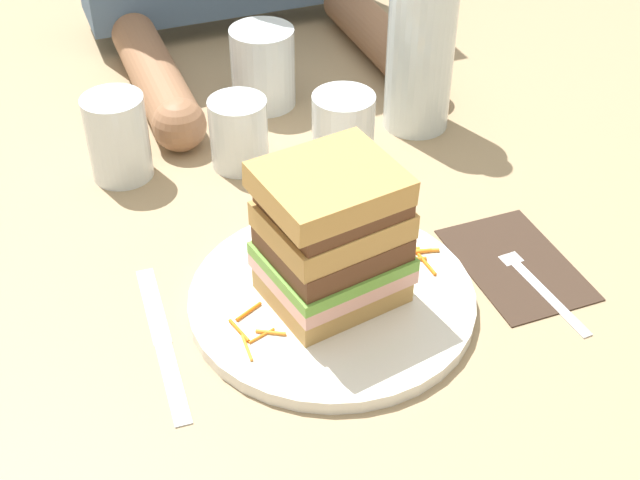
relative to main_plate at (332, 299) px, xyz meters
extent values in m
plane|color=#9E8460|center=(-0.01, 0.02, -0.01)|extent=(3.00, 3.00, 0.00)
cylinder|color=white|center=(0.00, 0.00, 0.00)|extent=(0.26, 0.26, 0.01)
cube|color=tan|center=(0.00, 0.00, 0.02)|extent=(0.13, 0.11, 0.02)
cube|color=#E0A393|center=(0.00, 0.00, 0.04)|extent=(0.13, 0.12, 0.01)
cube|color=#6BA83D|center=(0.00, 0.00, 0.05)|extent=(0.13, 0.12, 0.01)
cube|color=#56331E|center=(0.00, 0.00, 0.07)|extent=(0.12, 0.11, 0.02)
cube|color=tan|center=(0.00, 0.00, 0.09)|extent=(0.13, 0.11, 0.02)
cube|color=#56331E|center=(0.00, 0.00, 0.11)|extent=(0.12, 0.11, 0.01)
cube|color=tan|center=(0.00, 0.00, 0.13)|extent=(0.13, 0.11, 0.03)
cylinder|color=orange|center=(-0.09, -0.04, 0.01)|extent=(0.00, 0.03, 0.00)
cylinder|color=orange|center=(-0.09, -0.02, 0.01)|extent=(0.01, 0.03, 0.00)
cylinder|color=orange|center=(-0.08, 0.00, 0.01)|extent=(0.03, 0.02, 0.00)
cylinder|color=orange|center=(-0.08, -0.03, 0.01)|extent=(0.03, 0.01, 0.00)
cylinder|color=orange|center=(-0.07, -0.03, 0.01)|extent=(0.02, 0.02, 0.00)
cylinder|color=orange|center=(0.08, 0.02, 0.01)|extent=(0.02, 0.02, 0.00)
cylinder|color=orange|center=(0.08, 0.04, 0.01)|extent=(0.02, 0.02, 0.00)
cylinder|color=orange|center=(0.10, 0.03, 0.01)|extent=(0.03, 0.01, 0.00)
cylinder|color=orange|center=(0.09, 0.04, 0.01)|extent=(0.01, 0.02, 0.00)
cylinder|color=orange|center=(0.09, 0.02, 0.01)|extent=(0.02, 0.01, 0.00)
cylinder|color=orange|center=(0.10, 0.02, 0.01)|extent=(0.03, 0.01, 0.00)
cylinder|color=orange|center=(0.09, 0.03, 0.01)|extent=(0.02, 0.01, 0.00)
cylinder|color=orange|center=(0.09, 0.04, 0.01)|extent=(0.03, 0.02, 0.00)
cylinder|color=orange|center=(0.10, 0.00, 0.01)|extent=(0.00, 0.03, 0.00)
cube|color=#38281E|center=(0.19, -0.01, -0.01)|extent=(0.10, 0.15, 0.00)
cube|color=silver|center=(0.19, -0.07, 0.00)|extent=(0.02, 0.11, 0.00)
cube|color=silver|center=(0.19, 0.00, 0.00)|extent=(0.02, 0.02, 0.00)
cylinder|color=silver|center=(0.19, 0.02, 0.00)|extent=(0.01, 0.04, 0.00)
cylinder|color=silver|center=(0.19, 0.02, 0.00)|extent=(0.01, 0.04, 0.00)
cylinder|color=silver|center=(0.18, 0.02, 0.00)|extent=(0.01, 0.04, 0.00)
cylinder|color=silver|center=(0.18, 0.02, 0.00)|extent=(0.01, 0.04, 0.00)
cube|color=silver|center=(-0.16, -0.04, -0.01)|extent=(0.02, 0.10, 0.00)
cube|color=silver|center=(-0.15, 0.06, -0.01)|extent=(0.02, 0.11, 0.00)
cylinder|color=white|center=(0.09, 0.20, 0.04)|extent=(0.07, 0.07, 0.09)
cylinder|color=orange|center=(0.09, 0.20, 0.03)|extent=(0.06, 0.06, 0.06)
cylinder|color=silver|center=(0.21, 0.26, 0.09)|extent=(0.08, 0.08, 0.19)
cylinder|color=silver|center=(-0.14, 0.28, 0.04)|extent=(0.07, 0.07, 0.10)
cylinder|color=silver|center=(-0.01, 0.26, 0.03)|extent=(0.07, 0.07, 0.08)
cylinder|color=silver|center=(0.06, 0.38, 0.04)|extent=(0.08, 0.08, 0.10)
cylinder|color=#936647|center=(-0.06, 0.44, 0.02)|extent=(0.06, 0.26, 0.06)
cylinder|color=#936647|center=(0.25, 0.44, 0.02)|extent=(0.06, 0.26, 0.06)
sphere|color=#936647|center=(-0.06, 0.32, 0.02)|extent=(0.06, 0.06, 0.06)
sphere|color=#936647|center=(0.25, 0.32, 0.02)|extent=(0.06, 0.06, 0.06)
camera|label=1|loc=(-0.22, -0.54, 0.53)|focal=48.26mm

